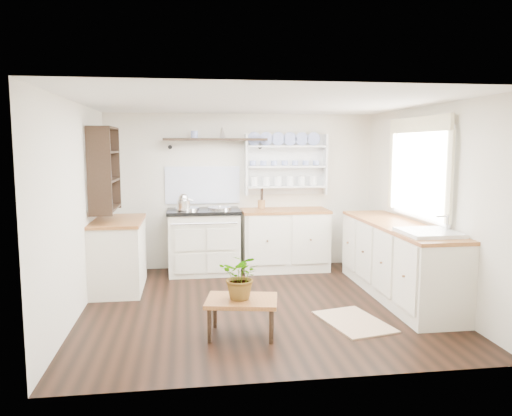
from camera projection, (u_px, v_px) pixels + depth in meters
name	position (u px, v px, depth m)	size (l,w,h in m)	color
floor	(260.00, 305.00, 5.78)	(4.00, 3.80, 0.01)	black
wall_back	(242.00, 191.00, 7.50)	(4.00, 0.02, 2.30)	beige
wall_right	(427.00, 203.00, 5.91)	(0.02, 3.80, 2.30)	beige
wall_left	(77.00, 209.00, 5.36)	(0.02, 3.80, 2.30)	beige
ceiling	(261.00, 103.00, 5.49)	(4.00, 3.80, 0.01)	white
window	(419.00, 168.00, 6.00)	(0.08, 1.55, 1.22)	white
aga_cooker	(204.00, 241.00, 7.18)	(1.04, 0.72, 0.96)	beige
back_cabinets	(285.00, 239.00, 7.38)	(1.27, 0.63, 0.90)	silver
right_cabinets	(398.00, 259.00, 6.05)	(0.62, 2.43, 0.90)	silver
belfast_sink	(428.00, 244.00, 5.27)	(0.55, 0.60, 0.45)	white
left_cabinets	(119.00, 254.00, 6.37)	(0.62, 1.13, 0.90)	silver
plate_rack	(285.00, 164.00, 7.51)	(1.20, 0.22, 0.90)	white
high_shelf	(215.00, 140.00, 7.23)	(1.50, 0.29, 0.16)	black
left_shelving	(104.00, 168.00, 6.22)	(0.28, 0.80, 1.05)	black
kettle	(184.00, 202.00, 6.95)	(0.19, 0.19, 0.23)	silver
utensil_crock	(261.00, 204.00, 7.34)	(0.11, 0.11, 0.13)	#9B6838
center_table	(242.00, 303.00, 4.81)	(0.76, 0.60, 0.37)	brown
potted_plant	(242.00, 276.00, 4.77)	(0.40, 0.35, 0.45)	#3F7233
floor_rug	(354.00, 322.00, 5.20)	(0.55, 0.85, 0.02)	#927155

